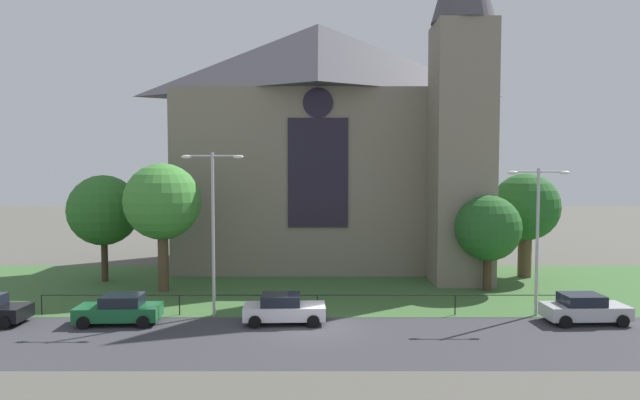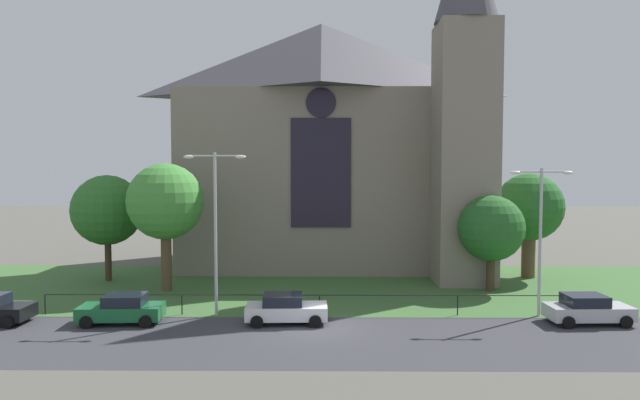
# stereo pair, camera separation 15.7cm
# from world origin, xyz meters

# --- Properties ---
(ground) EXTENTS (160.00, 160.00, 0.00)m
(ground) POSITION_xyz_m (0.00, 10.00, 0.00)
(ground) COLOR #56544C
(road_asphalt) EXTENTS (120.00, 8.00, 0.01)m
(road_asphalt) POSITION_xyz_m (0.00, -2.00, 0.00)
(road_asphalt) COLOR #38383D
(road_asphalt) RESTS_ON ground
(grass_verge) EXTENTS (120.00, 20.00, 0.01)m
(grass_verge) POSITION_xyz_m (0.00, 8.00, 0.00)
(grass_verge) COLOR #3D6633
(grass_verge) RESTS_ON ground
(church_building) EXTENTS (23.20, 16.20, 26.00)m
(church_building) POSITION_xyz_m (0.81, 18.70, 10.27)
(church_building) COLOR gray
(church_building) RESTS_ON ground
(iron_railing) EXTENTS (30.29, 0.07, 1.13)m
(iron_railing) POSITION_xyz_m (0.03, 2.50, 0.97)
(iron_railing) COLOR black
(iron_railing) RESTS_ON ground
(tree_right_far) EXTENTS (4.94, 4.94, 7.68)m
(tree_right_far) POSITION_xyz_m (15.31, 13.25, 5.12)
(tree_right_far) COLOR brown
(tree_right_far) RESTS_ON ground
(tree_right_near) EXTENTS (4.30, 4.30, 6.28)m
(tree_right_near) POSITION_xyz_m (11.18, 8.64, 4.10)
(tree_right_near) COLOR #423021
(tree_right_near) RESTS_ON ground
(tree_left_near) EXTENTS (4.97, 4.97, 8.37)m
(tree_left_near) POSITION_xyz_m (-10.08, 8.53, 5.82)
(tree_left_near) COLOR brown
(tree_left_near) RESTS_ON ground
(tree_left_far) EXTENTS (4.98, 4.98, 7.56)m
(tree_left_far) POSITION_xyz_m (-15.15, 11.72, 5.05)
(tree_left_far) COLOR #423021
(tree_left_far) RESTS_ON ground
(streetlamp_near) EXTENTS (3.37, 0.26, 8.90)m
(streetlamp_near) POSITION_xyz_m (-5.61, 2.40, 5.60)
(streetlamp_near) COLOR #B2B2B7
(streetlamp_near) RESTS_ON ground
(streetlamp_far) EXTENTS (3.37, 0.26, 8.05)m
(streetlamp_far) POSITION_xyz_m (11.98, 2.40, 5.14)
(streetlamp_far) COLOR #B2B2B7
(streetlamp_far) RESTS_ON ground
(parked_car_green) EXTENTS (4.28, 2.19, 1.51)m
(parked_car_green) POSITION_xyz_m (-10.18, 0.76, 0.74)
(parked_car_green) COLOR #196033
(parked_car_green) RESTS_ON ground
(parked_car_white) EXTENTS (4.26, 2.13, 1.51)m
(parked_car_white) POSITION_xyz_m (-1.70, 0.90, 0.74)
(parked_car_white) COLOR silver
(parked_car_white) RESTS_ON ground
(parked_car_silver) EXTENTS (4.27, 2.16, 1.51)m
(parked_car_silver) POSITION_xyz_m (13.93, 0.93, 0.74)
(parked_car_silver) COLOR #B7B7BC
(parked_car_silver) RESTS_ON ground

